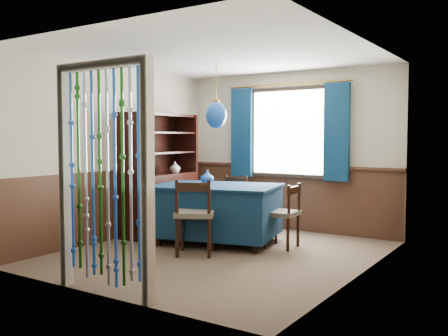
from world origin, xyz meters
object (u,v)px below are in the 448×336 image
Objects in this scene: chair_far at (231,203)px; bowl_shelf at (146,151)px; chair_left at (152,208)px; dining_table at (216,210)px; vase_sideboard at (175,167)px; vase_table at (207,177)px; chair_right at (284,214)px; chair_near at (195,215)px; pendant_lamp at (216,115)px; sideboard at (159,192)px.

bowl_shelf reaches higher than chair_far.
chair_left is at bearing 44.92° from chair_far.
vase_sideboard is (-1.08, 0.44, 0.55)m from dining_table.
chair_right is at bearing 8.58° from vase_table.
chair_near reaches higher than chair_left.
chair_right is (0.75, 0.98, -0.05)m from chair_near.
pendant_lamp is (-0.92, -0.25, 1.33)m from chair_right.
sideboard is at bearing 27.98° from chair_far.
chair_near is 1.17× the size of chair_left.
bowl_shelf reaches higher than chair_right.
dining_table is at bearing 102.36° from chair_right.
pendant_lamp is (1.00, 0.20, 1.35)m from chair_left.
chair_near is at bearing -64.81° from vase_table.
bowl_shelf is (-0.89, -0.92, 0.80)m from chair_far.
chair_left is 0.96m from vase_table.
pendant_lamp is at bearing 11.70° from bowl_shelf.
vase_table is at bearing 95.78° from chair_right.
sideboard reaches higher than dining_table.
chair_near is at bearing -21.98° from bowl_shelf.
dining_table is 2.16× the size of chair_far.
chair_near is 1.08× the size of chair_far.
chair_near is 1.48m from pendant_lamp.
chair_near is 5.01× the size of vase_sideboard.
dining_table is at bearing -8.43° from sideboard.
pendant_lamp reaches higher than chair_far.
bowl_shelf is (0.06, -0.35, 0.65)m from sideboard.
chair_left is at bearing -160.32° from vase_table.
chair_left is 0.91× the size of pendant_lamp.
vase_table is at bearing 146.03° from dining_table.
pendant_lamp is (-0.17, 0.73, 1.28)m from chair_near.
chair_far is at bearing 92.16° from dining_table.
pendant_lamp is (1.14, -0.12, 1.15)m from sideboard.
sideboard is 0.50m from vase_sideboard.
bowl_shelf reaches higher than dining_table.
chair_right is 0.47× the size of sideboard.
dining_table is 0.72m from chair_far.
chair_left is at bearing 13.85° from bowl_shelf.
vase_table is (-0.01, -0.62, 0.43)m from chair_far.
chair_far is at bearing 88.61° from vase_table.
chair_near is at bearing 139.75° from chair_right.
sideboard is 9.64× the size of bowl_shelf.
chair_right is 4.51× the size of bowl_shelf.
dining_table is 1.37m from bowl_shelf.
sideboard is at bearing -100.74° from vase_sideboard.
chair_near is 5.34× the size of vase_table.
vase_table is (-0.38, 0.81, 0.40)m from chair_near.
dining_table is at bearing 74.51° from chair_near.
vase_table is (0.93, -0.04, 0.27)m from sideboard.
pendant_lamp reaches higher than vase_sideboard.
sideboard reaches higher than chair_near.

